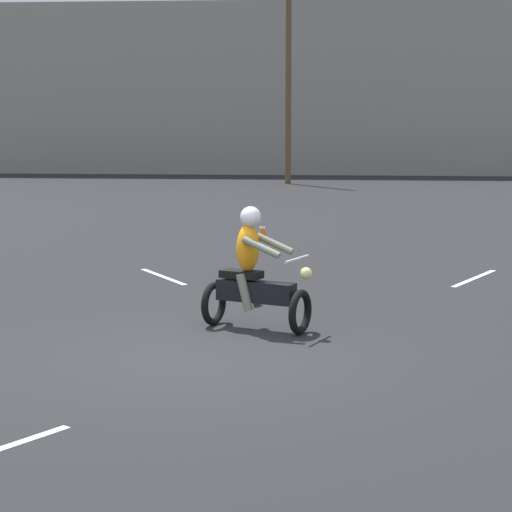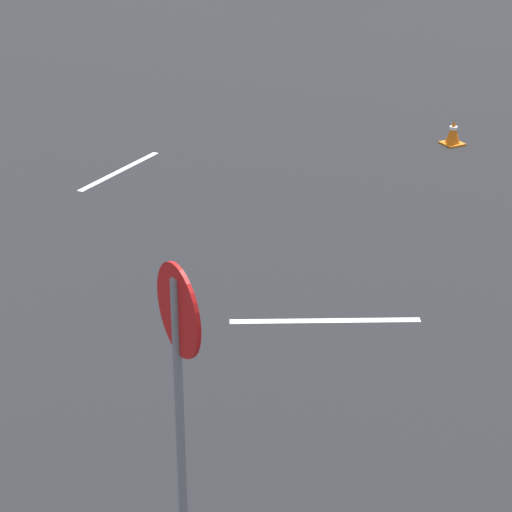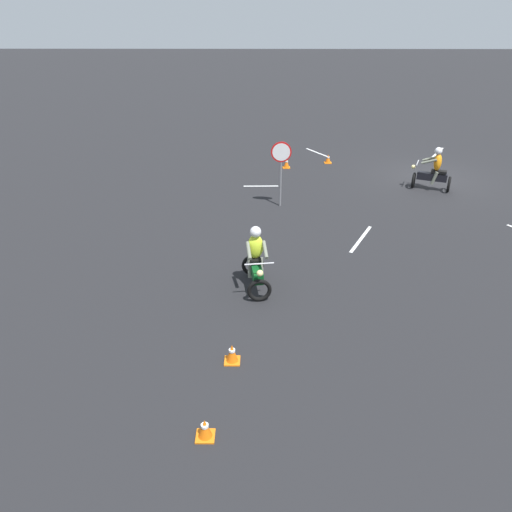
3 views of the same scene
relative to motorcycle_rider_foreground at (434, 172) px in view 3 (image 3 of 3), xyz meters
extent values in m
plane|color=black|center=(-0.47, -1.51, -0.73)|extent=(120.00, 120.00, 0.00)
torus|color=black|center=(0.64, -0.26, -0.43)|extent=(0.32, 0.59, 0.60)
torus|color=black|center=(-0.57, 0.23, -0.43)|extent=(0.32, 0.59, 0.60)
cube|color=black|center=(0.03, -0.01, -0.21)|extent=(1.11, 0.63, 0.28)
cube|color=black|center=(-0.17, 0.07, 0.01)|extent=(0.62, 0.45, 0.10)
cylinder|color=silver|center=(0.59, -0.24, 0.27)|extent=(0.30, 0.66, 0.04)
sphere|color=#F2E08C|center=(0.71, -0.29, 0.09)|extent=(0.21, 0.21, 0.16)
ellipsoid|color=orange|center=(-0.08, 0.03, 0.37)|extent=(0.41, 0.48, 0.64)
cylinder|color=slate|center=(0.12, -0.27, 0.42)|extent=(0.54, 0.29, 0.27)
cylinder|color=slate|center=(0.27, 0.10, 0.42)|extent=(0.54, 0.29, 0.27)
cylinder|color=slate|center=(-0.11, -0.11, -0.21)|extent=(0.27, 0.20, 0.51)
cylinder|color=slate|center=(-0.01, 0.15, -0.21)|extent=(0.27, 0.20, 0.51)
sphere|color=silver|center=(-0.04, 0.02, 0.79)|extent=(0.36, 0.36, 0.28)
torus|color=black|center=(6.61, 8.03, -0.43)|extent=(0.61, 0.18, 0.60)
torus|color=black|center=(6.78, 6.74, -0.43)|extent=(0.61, 0.18, 0.60)
cube|color=#0F4C1E|center=(6.69, 7.39, -0.21)|extent=(0.38, 1.12, 0.28)
cube|color=black|center=(6.72, 7.17, 0.01)|extent=(0.33, 0.59, 0.10)
cylinder|color=silver|center=(6.61, 7.98, 0.27)|extent=(0.70, 0.13, 0.04)
sphere|color=#F2E08C|center=(6.59, 8.11, 0.09)|extent=(0.18, 0.18, 0.16)
ellipsoid|color=#D8F233|center=(6.71, 7.27, 0.37)|extent=(0.43, 0.33, 0.64)
cylinder|color=slate|center=(6.87, 7.59, 0.42)|extent=(0.16, 0.55, 0.27)
cylinder|color=slate|center=(6.47, 7.54, 0.42)|extent=(0.16, 0.55, 0.27)
cylinder|color=slate|center=(6.84, 7.31, -0.21)|extent=(0.15, 0.26, 0.51)
cylinder|color=slate|center=(6.57, 7.27, -0.21)|extent=(0.15, 0.26, 0.51)
sphere|color=silver|center=(6.70, 7.31, 0.79)|extent=(0.31, 0.31, 0.28)
cylinder|color=slate|center=(5.88, 1.73, 0.37)|extent=(0.07, 0.07, 2.20)
cylinder|color=red|center=(5.88, 1.75, 1.22)|extent=(0.70, 0.03, 0.70)
cylinder|color=white|center=(5.88, 1.76, 1.22)|extent=(0.60, 0.01, 0.60)
cube|color=orange|center=(5.45, -2.77, -0.71)|extent=(0.32, 0.32, 0.03)
cone|color=orange|center=(5.45, -2.77, -0.50)|extent=(0.24, 0.24, 0.40)
cylinder|color=white|center=(5.45, -2.77, -0.44)|extent=(0.13, 0.13, 0.05)
cube|color=orange|center=(7.50, 12.29, -0.71)|extent=(0.32, 0.32, 0.03)
cone|color=orange|center=(7.50, 12.29, -0.52)|extent=(0.24, 0.24, 0.35)
cylinder|color=white|center=(7.50, 12.29, -0.47)|extent=(0.13, 0.13, 0.05)
cube|color=orange|center=(3.55, -3.51, -0.71)|extent=(0.32, 0.32, 0.03)
cone|color=orange|center=(3.55, -3.51, -0.52)|extent=(0.24, 0.24, 0.36)
cylinder|color=white|center=(3.55, -3.51, -0.46)|extent=(0.13, 0.13, 0.05)
cube|color=orange|center=(7.15, 10.32, -0.71)|extent=(0.32, 0.32, 0.03)
cone|color=orange|center=(7.15, 10.32, -0.51)|extent=(0.24, 0.24, 0.38)
cylinder|color=white|center=(7.15, 10.32, -0.45)|extent=(0.13, 0.13, 0.05)
cube|color=silver|center=(6.56, -0.36, -0.72)|extent=(1.37, 0.13, 0.01)
cube|color=silver|center=(3.49, 4.47, -0.72)|extent=(1.02, 1.91, 0.01)
cube|color=silver|center=(-1.90, -5.22, -0.72)|extent=(1.18, 1.83, 0.01)
cube|color=silver|center=(3.88, -5.24, -0.72)|extent=(0.94, 1.46, 0.01)
camera|label=1|loc=(1.18, -13.07, 2.17)|focal=70.00mm
camera|label=2|loc=(11.58, -0.64, 4.52)|focal=70.00mm
camera|label=3|loc=(6.60, 18.32, 5.81)|focal=35.00mm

